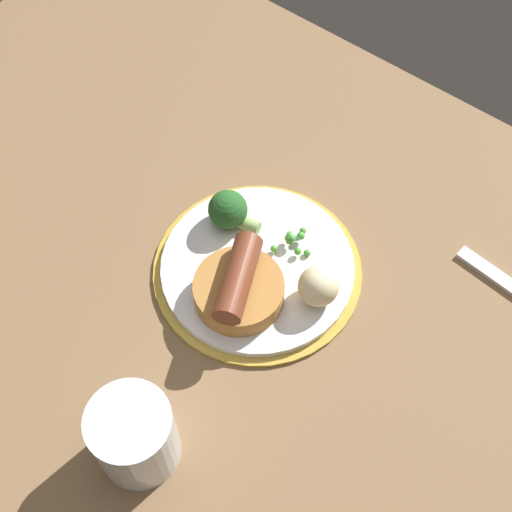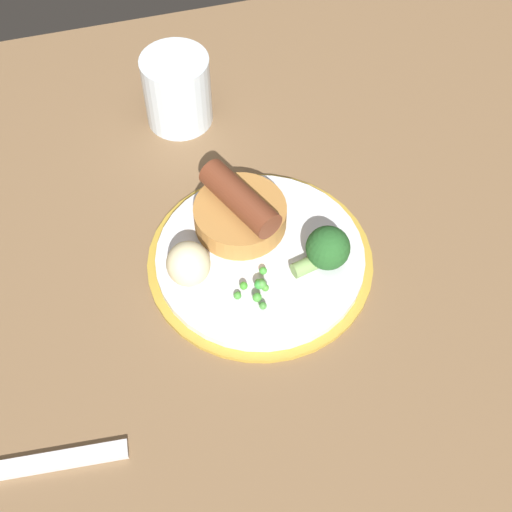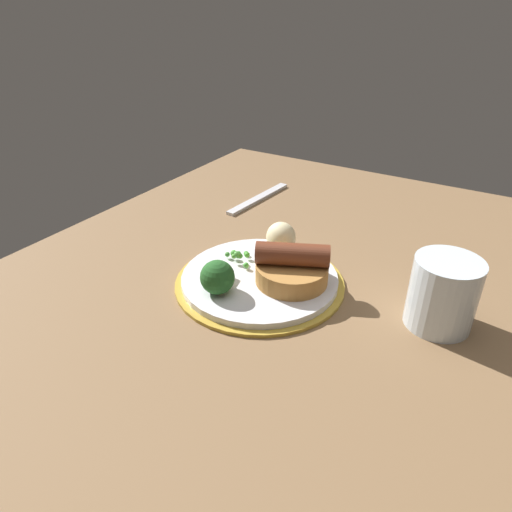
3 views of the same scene
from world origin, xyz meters
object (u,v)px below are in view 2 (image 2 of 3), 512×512
object	(u,v)px
broccoli_floret_near	(326,249)
drinking_glass	(177,90)
sausage_pudding	(240,211)
pea_pile	(258,287)
fork	(23,467)
potato_chunk_1	(188,264)
dinner_plate	(260,259)

from	to	relation	value
broccoli_floret_near	drinking_glass	world-z (taller)	drinking_glass
broccoli_floret_near	drinking_glass	bearing A→B (deg)	97.76
sausage_pudding	pea_pile	bearing A→B (deg)	151.73
pea_pile	fork	xyz separation A→B (cm)	(23.92, 10.99, -2.17)
potato_chunk_1	drinking_glass	bearing A→B (deg)	-99.17
sausage_pudding	drinking_glass	world-z (taller)	drinking_glass
dinner_plate	broccoli_floret_near	distance (cm)	7.23
dinner_plate	pea_pile	distance (cm)	5.03
sausage_pudding	fork	world-z (taller)	sausage_pudding
sausage_pudding	potato_chunk_1	distance (cm)	8.35
broccoli_floret_near	fork	size ratio (longest dim) A/B	0.34
pea_pile	potato_chunk_1	bearing A→B (deg)	-31.00
sausage_pudding	pea_pile	size ratio (longest dim) A/B	2.13
pea_pile	broccoli_floret_near	bearing A→B (deg)	-166.30
broccoli_floret_near	potato_chunk_1	world-z (taller)	potato_chunk_1
sausage_pudding	potato_chunk_1	world-z (taller)	sausage_pudding
dinner_plate	potato_chunk_1	size ratio (longest dim) A/B	5.06
dinner_plate	pea_pile	world-z (taller)	pea_pile
dinner_plate	drinking_glass	world-z (taller)	drinking_glass
pea_pile	potato_chunk_1	world-z (taller)	potato_chunk_1
fork	broccoli_floret_near	bearing A→B (deg)	-152.84
sausage_pudding	potato_chunk_1	bearing A→B (deg)	103.79
pea_pile	potato_chunk_1	size ratio (longest dim) A/B	1.02
sausage_pudding	fork	bearing A→B (deg)	104.21
pea_pile	broccoli_floret_near	size ratio (longest dim) A/B	0.76
dinner_plate	drinking_glass	bearing A→B (deg)	-80.90
potato_chunk_1	fork	size ratio (longest dim) A/B	0.26
fork	drinking_glass	distance (cm)	44.16
pea_pile	potato_chunk_1	xyz separation A→B (cm)	(5.98, -3.60, 1.23)
sausage_pudding	potato_chunk_1	xyz separation A→B (cm)	(6.53, 5.20, 0.23)
pea_pile	broccoli_floret_near	world-z (taller)	broccoli_floret_near
pea_pile	fork	size ratio (longest dim) A/B	0.26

